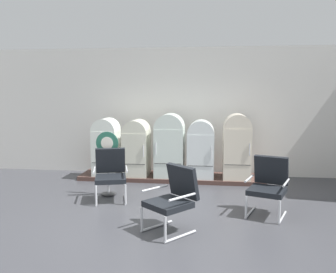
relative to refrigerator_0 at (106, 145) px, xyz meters
name	(u,v)px	position (x,y,z in m)	size (l,w,h in m)	color
ground	(150,226)	(1.60, -2.90, -0.87)	(12.00, 10.00, 0.05)	#3B3C41
back_wall	(174,111)	(1.60, 0.76, 0.80)	(11.76, 0.12, 3.25)	silver
display_plinth	(171,177)	(1.60, 0.13, -0.79)	(4.48, 0.95, 0.10)	#4B332D
refrigerator_0	(106,145)	(0.00, 0.00, 0.00)	(0.59, 0.64, 1.40)	white
refrigerator_1	(137,146)	(0.76, 0.04, -0.02)	(0.59, 0.71, 1.36)	silver
refrigerator_2	(170,143)	(1.57, 0.02, 0.06)	(0.69, 0.69, 1.52)	silver
refrigerator_3	(201,147)	(2.32, -0.02, -0.02)	(0.63, 0.61, 1.38)	white
refrigerator_4	(237,144)	(3.17, 0.00, 0.07)	(0.64, 0.65, 1.53)	beige
armchair_left	(111,172)	(0.58, -1.66, -0.29)	(0.78, 0.85, 1.02)	silver
armchair_right	(268,184)	(3.58, -2.16, -0.29)	(0.82, 0.88, 1.02)	silver
armchair_center	(173,196)	(2.00, -3.10, -0.29)	(0.92, 0.93, 1.02)	silver
sign_stand	(108,164)	(0.45, -1.38, -0.19)	(0.47, 0.32, 1.34)	#2D2D30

